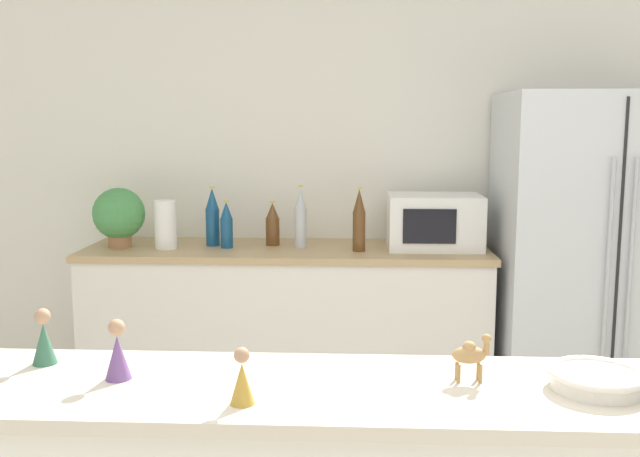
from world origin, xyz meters
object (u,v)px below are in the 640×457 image
object	(u,v)px
back_bottle_4	(273,224)
fruit_bowl	(597,379)
camel_figurine	(471,354)
back_bottle_1	(212,217)
potted_plant	(119,215)
wise_man_figurine_crimson	(242,380)
wise_man_figurine_blue	(118,353)
back_bottle_3	(301,218)
paper_towel_roll	(166,225)
back_bottle_2	(227,225)
wise_man_figurine_purple	(44,340)
microwave	(434,221)
back_bottle_0	(359,221)
refrigerator	(591,264)

from	to	relation	value
back_bottle_4	fruit_bowl	xyz separation A→B (m)	(1.02, -2.09, -0.07)
camel_figurine	back_bottle_1	bearing A→B (deg)	117.38
potted_plant	wise_man_figurine_crimson	size ratio (longest dim) A/B	2.36
wise_man_figurine_crimson	camel_figurine	bearing A→B (deg)	17.57
back_bottle_4	wise_man_figurine_blue	xyz separation A→B (m)	(-0.15, -2.08, -0.03)
potted_plant	fruit_bowl	size ratio (longest dim) A/B	1.36
back_bottle_3	wise_man_figurine_crimson	distance (m)	2.15
paper_towel_roll	back_bottle_3	distance (m)	0.70
paper_towel_roll	wise_man_figurine_blue	distance (m)	1.99
potted_plant	back_bottle_2	size ratio (longest dim) A/B	1.25
paper_towel_roll	wise_man_figurine_purple	world-z (taller)	paper_towel_roll
microwave	camel_figurine	distance (m)	2.01
back_bottle_0	back_bottle_4	world-z (taller)	back_bottle_0
camel_figurine	wise_man_figurine_crimson	world-z (taller)	wise_man_figurine_crimson
back_bottle_1	fruit_bowl	world-z (taller)	back_bottle_1
potted_plant	back_bottle_2	bearing A→B (deg)	0.55
paper_towel_roll	back_bottle_1	world-z (taller)	back_bottle_1
back_bottle_4	fruit_bowl	bearing A→B (deg)	-63.95
back_bottle_2	back_bottle_4	xyz separation A→B (m)	(0.23, 0.10, -0.01)
fruit_bowl	wise_man_figurine_purple	world-z (taller)	wise_man_figurine_purple
refrigerator	camel_figurine	xyz separation A→B (m)	(-0.91, -1.91, 0.15)
potted_plant	wise_man_figurine_purple	xyz separation A→B (m)	(0.42, -1.87, -0.09)
wise_man_figurine_blue	back_bottle_3	bearing A→B (deg)	81.45
back_bottle_3	fruit_bowl	bearing A→B (deg)	-66.79
back_bottle_1	microwave	bearing A→B (deg)	-0.70
microwave	back_bottle_1	size ratio (longest dim) A/B	1.52
back_bottle_0	back_bottle_2	bearing A→B (deg)	174.88
potted_plant	paper_towel_roll	bearing A→B (deg)	-6.71
refrigerator	back_bottle_4	size ratio (longest dim) A/B	7.32
back_bottle_2	back_bottle_4	world-z (taller)	back_bottle_2
refrigerator	wise_man_figurine_blue	world-z (taller)	refrigerator
back_bottle_2	wise_man_figurine_crimson	bearing A→B (deg)	-78.84
back_bottle_1	back_bottle_4	distance (m)	0.32
back_bottle_2	back_bottle_4	bearing A→B (deg)	22.47
fruit_bowl	wise_man_figurine_crimson	world-z (taller)	wise_man_figurine_crimson
paper_towel_roll	back_bottle_4	xyz separation A→B (m)	(0.54, 0.13, -0.01)
back_bottle_1	back_bottle_3	size ratio (longest dim) A/B	0.96
microwave	back_bottle_4	world-z (taller)	microwave
back_bottle_1	back_bottle_3	world-z (taller)	back_bottle_3
back_bottle_1	back_bottle_2	distance (m)	0.11
potted_plant	wise_man_figurine_purple	size ratio (longest dim) A/B	2.09
back_bottle_2	camel_figurine	distance (m)	2.18
refrigerator	back_bottle_0	xyz separation A→B (m)	(-1.18, -0.02, 0.22)
potted_plant	back_bottle_1	world-z (taller)	back_bottle_1
refrigerator	potted_plant	distance (m)	2.45
microwave	paper_towel_roll	bearing A→B (deg)	-176.40
microwave	back_bottle_4	xyz separation A→B (m)	(-0.85, 0.04, -0.03)
refrigerator	back_bottle_2	world-z (taller)	refrigerator
back_bottle_1	fruit_bowl	xyz separation A→B (m)	(1.34, -2.06, -0.11)
fruit_bowl	wise_man_figurine_purple	xyz separation A→B (m)	(-1.40, 0.12, 0.04)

